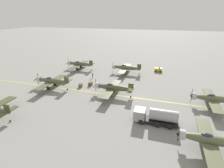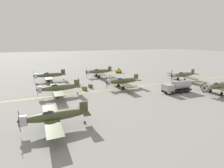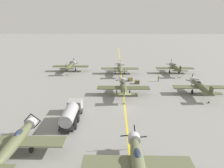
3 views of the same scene
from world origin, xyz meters
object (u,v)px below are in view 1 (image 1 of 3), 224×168
at_px(fuel_tanker, 156,116).
at_px(airplane_mid_right, 126,68).
at_px(supply_crate_by_tanker, 81,85).
at_px(supply_crate_mid_lane, 90,84).
at_px(airplane_far_right, 80,64).
at_px(tow_tractor, 158,69).
at_px(airplane_near_left, 212,140).
at_px(ground_crew_walking, 93,75).
at_px(airplane_near_center, 214,99).
at_px(airplane_mid_center, 113,88).
at_px(airplane_far_center, 52,81).

bearing_deg(fuel_tanker, airplane_mid_right, 23.48).
bearing_deg(supply_crate_by_tanker, supply_crate_mid_lane, -51.95).
height_order(airplane_far_right, tow_tractor, airplane_far_right).
xyz_separation_m(airplane_near_left, fuel_tanker, (4.97, 8.19, -0.50)).
bearing_deg(tow_tractor, ground_crew_walking, 122.77).
height_order(airplane_mid_right, airplane_far_right, airplane_far_right).
relative_size(airplane_near_center, supply_crate_mid_lane, 10.34).
height_order(airplane_mid_center, airplane_near_left, airplane_mid_center).
distance_m(airplane_mid_right, tow_tractor, 11.80).
xyz_separation_m(airplane_mid_right, supply_crate_by_tanker, (-15.34, 9.30, -1.53)).
bearing_deg(airplane_mid_center, airplane_far_right, 34.52).
bearing_deg(ground_crew_walking, supply_crate_by_tanker, 178.33).
relative_size(airplane_mid_center, supply_crate_by_tanker, 10.32).
xyz_separation_m(fuel_tanker, supply_crate_by_tanker, (11.69, 21.04, -1.03)).
height_order(ground_crew_walking, supply_crate_mid_lane, ground_crew_walking).
distance_m(airplane_far_right, airplane_near_left, 48.74).
relative_size(airplane_far_right, fuel_tanker, 1.50).
height_order(airplane_far_right, fuel_tanker, airplane_far_right).
bearing_deg(airplane_far_center, airplane_far_right, 8.50).
xyz_separation_m(airplane_near_center, ground_crew_walking, (9.79, 32.37, -1.08)).
xyz_separation_m(ground_crew_walking, supply_crate_by_tanker, (-7.96, 0.23, -0.45)).
height_order(airplane_near_center, supply_crate_mid_lane, airplane_near_center).
height_order(airplane_far_right, airplane_mid_center, airplane_far_right).
distance_m(ground_crew_walking, supply_crate_mid_lane, 6.57).
distance_m(airplane_near_left, tow_tractor, 38.42).
height_order(fuel_tanker, ground_crew_walking, fuel_tanker).
bearing_deg(ground_crew_walking, airplane_mid_right, -50.87).
height_order(airplane_far_center, airplane_near_center, airplane_near_center).
bearing_deg(airplane_mid_center, airplane_near_center, -99.78).
relative_size(fuel_tanker, supply_crate_by_tanker, 6.88).
xyz_separation_m(airplane_near_center, supply_crate_mid_lane, (3.54, 30.42, -1.53)).
xyz_separation_m(fuel_tanker, tow_tractor, (32.26, 1.23, -0.72)).
xyz_separation_m(airplane_near_left, supply_crate_by_tanker, (16.66, 29.24, -1.53)).
distance_m(airplane_far_center, airplane_far_right, 17.84).
relative_size(airplane_mid_right, airplane_near_left, 1.00).
xyz_separation_m(airplane_far_center, airplane_far_right, (17.83, 0.74, 0.00)).
relative_size(airplane_far_center, airplane_near_center, 1.00).
bearing_deg(airplane_mid_center, supply_crate_mid_lane, 51.20).
height_order(airplane_near_left, ground_crew_walking, airplane_near_left).
height_order(airplane_mid_right, airplane_near_center, airplane_near_center).
distance_m(tow_tractor, supply_crate_by_tanker, 28.56).
xyz_separation_m(airplane_mid_right, fuel_tanker, (-27.03, -11.74, -0.50)).
height_order(airplane_far_right, supply_crate_by_tanker, airplane_far_right).
relative_size(airplane_mid_center, supply_crate_mid_lane, 10.34).
xyz_separation_m(airplane_mid_right, airplane_far_center, (-18.15, 16.37, 0.00)).
distance_m(airplane_far_right, airplane_near_center, 43.79).
xyz_separation_m(airplane_far_right, supply_crate_by_tanker, (-15.02, -7.81, -1.53)).
bearing_deg(airplane_near_left, airplane_far_right, 60.94).
height_order(airplane_mid_center, ground_crew_walking, airplane_mid_center).
relative_size(ground_crew_walking, supply_crate_by_tanker, 1.47).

